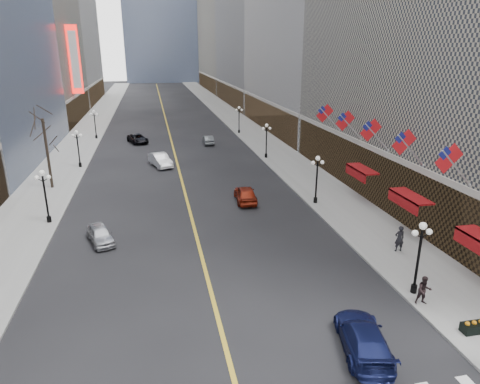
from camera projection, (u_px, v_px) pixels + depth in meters
name	position (u px, v px, depth m)	size (l,w,h in m)	color
sidewalk_east	(246.00, 129.00, 77.92)	(6.00, 230.00, 0.15)	gray
sidewalk_west	(86.00, 135.00, 72.55)	(6.00, 230.00, 0.15)	gray
lane_line	(167.00, 123.00, 84.54)	(0.25, 200.00, 0.02)	gold
bldg_east_c	(278.00, 5.00, 106.69)	(26.60, 40.60, 48.80)	gray
streetlamp_east_0	(419.00, 251.00, 24.61)	(1.26, 0.44, 4.52)	black
streetlamp_east_1	(317.00, 175.00, 39.47)	(1.26, 0.44, 4.52)	black
streetlamp_east_2	(266.00, 137.00, 56.17)	(1.26, 0.44, 4.52)	black
streetlamp_east_3	(239.00, 117.00, 72.88)	(1.26, 0.44, 4.52)	black
streetlamp_west_1	(45.00, 191.00, 34.94)	(1.26, 0.44, 4.52)	black
streetlamp_west_2	(78.00, 145.00, 51.65)	(1.26, 0.44, 4.52)	black
streetlamp_west_3	(95.00, 121.00, 68.36)	(1.26, 0.44, 4.52)	black
flag_1	(451.00, 161.00, 26.67)	(2.87, 0.12, 2.87)	#B2B2B7
flag_2	(406.00, 144.00, 31.31)	(2.87, 0.12, 2.87)	#B2B2B7
flag_3	(372.00, 132.00, 35.96)	(2.87, 0.12, 2.87)	#B2B2B7
flag_4	(347.00, 122.00, 40.60)	(2.87, 0.12, 2.87)	#B2B2B7
flag_5	(326.00, 115.00, 45.24)	(2.87, 0.12, 2.87)	#B2B2B7
awning_b	(408.00, 198.00, 32.81)	(1.40, 4.00, 0.93)	maroon
awning_c	(360.00, 170.00, 40.23)	(1.40, 4.00, 0.93)	maroon
theatre_marquee	(75.00, 60.00, 77.67)	(2.00, 0.55, 12.00)	red
tree_west_far	(44.00, 130.00, 42.83)	(3.60, 3.60, 7.92)	#2D231C
planter_east	(480.00, 326.00, 21.91)	(2.00, 0.60, 0.67)	black
car_nb_near	(100.00, 234.00, 32.19)	(1.56, 3.88, 1.32)	#AAACB2
car_nb_mid	(160.00, 160.00, 53.11)	(1.71, 4.89, 1.61)	silver
car_nb_far	(138.00, 139.00, 66.29)	(2.27, 4.93, 1.37)	black
car_sb_near	(363.00, 338.00, 20.57)	(2.08, 5.10, 1.48)	#121946
car_sb_mid	(245.00, 194.00, 40.79)	(1.85, 4.59, 1.56)	maroon
car_sb_far	(208.00, 140.00, 65.49)	(1.40, 4.03, 1.33)	#575C5F
ped_ne_corner	(399.00, 239.00, 30.40)	(0.71, 0.52, 1.93)	black
ped_east_walk	(424.00, 290.00, 24.09)	(0.84, 0.46, 1.72)	black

